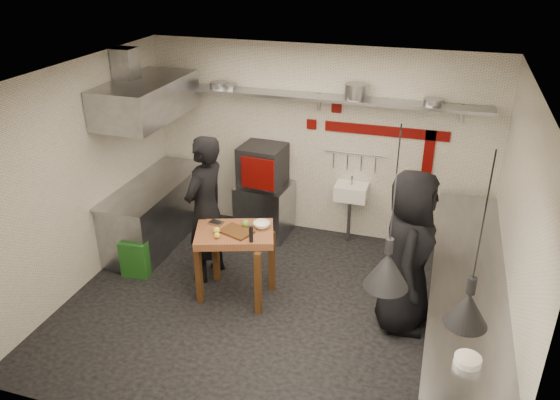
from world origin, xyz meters
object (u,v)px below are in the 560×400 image
(green_bin, at_px, (138,255))
(combi_oven, at_px, (263,165))
(prep_table, at_px, (236,264))
(chef_left, at_px, (206,209))
(oven_stand, at_px, (265,209))
(chef_right, at_px, (408,252))

(green_bin, bearing_deg, combi_oven, 52.27)
(prep_table, bearing_deg, chef_left, 129.03)
(oven_stand, distance_m, chef_right, 2.79)
(oven_stand, bearing_deg, green_bin, -124.71)
(combi_oven, height_order, chef_right, chef_right)
(green_bin, xyz_separation_m, prep_table, (1.45, -0.12, 0.21))
(oven_stand, relative_size, chef_right, 0.42)
(combi_oven, bearing_deg, chef_right, -31.60)
(prep_table, relative_size, chef_right, 0.48)
(oven_stand, bearing_deg, prep_table, -78.77)
(chef_right, bearing_deg, chef_left, 81.25)
(oven_stand, relative_size, chef_left, 0.41)
(green_bin, distance_m, prep_table, 1.47)
(oven_stand, height_order, chef_right, chef_right)
(chef_right, bearing_deg, green_bin, 86.44)
(oven_stand, height_order, chef_left, chef_left)
(prep_table, distance_m, chef_left, 0.80)
(oven_stand, distance_m, combi_oven, 0.69)
(oven_stand, distance_m, prep_table, 1.66)
(green_bin, distance_m, chef_right, 3.55)
(combi_oven, relative_size, green_bin, 1.23)
(combi_oven, height_order, green_bin, combi_oven)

